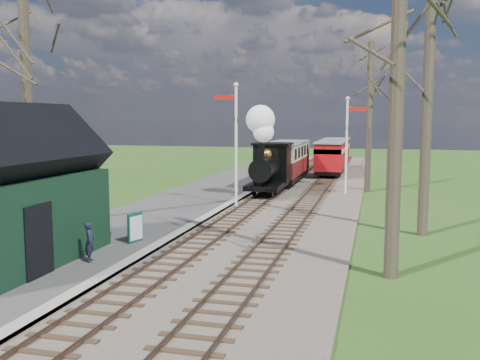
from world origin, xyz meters
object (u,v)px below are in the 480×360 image
object	(u,v)px
locomotive	(268,157)
red_carriage_a	(330,157)
semaphore_far	(348,138)
person	(90,242)
station_shed	(13,195)
sign_board	(135,228)
red_carriage_b	(336,153)
semaphore_near	(235,136)
bench	(98,232)
coach	(286,160)

from	to	relation	value
locomotive	red_carriage_a	bearing A→B (deg)	76.62
semaphore_far	person	size ratio (longest dim) A/B	4.70
station_shed	semaphore_far	size ratio (longest dim) A/B	1.10
sign_board	locomotive	bearing A→B (deg)	81.13
red_carriage_b	sign_board	bearing A→B (deg)	-98.95
semaphore_near	semaphore_far	world-z (taller)	semaphore_near
semaphore_near	red_carriage_a	size ratio (longest dim) A/B	1.21
semaphore_far	station_shed	bearing A→B (deg)	-115.72
red_carriage_a	bench	size ratio (longest dim) A/B	3.64
coach	person	xyz separation A→B (m)	(-2.27, -21.77, -0.86)
red_carriage_b	locomotive	bearing A→B (deg)	-99.00
red_carriage_a	person	size ratio (longest dim) A/B	4.24
sign_board	person	bearing A→B (deg)	-94.77
person	bench	bearing A→B (deg)	-0.69
semaphore_near	coach	world-z (taller)	semaphore_near
red_carriage_a	bench	world-z (taller)	red_carriage_a
semaphore_near	red_carriage_a	world-z (taller)	semaphore_near
station_shed	semaphore_near	xyz separation A→B (m)	(3.53, 12.00, 1.35)
semaphore_near	coach	xyz separation A→B (m)	(0.77, 10.50, -1.96)
red_carriage_b	sign_board	world-z (taller)	red_carriage_b
semaphore_near	bench	world-z (taller)	semaphore_near
semaphore_far	red_carriage_a	xyz separation A→B (m)	(-1.77, 9.41, -1.84)
bench	red_carriage_a	bearing A→B (deg)	76.47
semaphore_far	red_carriage_a	world-z (taller)	semaphore_far
sign_board	bench	xyz separation A→B (m)	(-1.22, -0.38, -0.15)
station_shed	semaphore_near	bearing A→B (deg)	73.62
coach	red_carriage_b	bearing A→B (deg)	75.98
station_shed	bench	size ratio (longest dim) A/B	4.45
locomotive	station_shed	bearing A→B (deg)	-104.62
bench	person	world-z (taller)	person
semaphore_near	person	size ratio (longest dim) A/B	5.11
locomotive	coach	bearing A→B (deg)	89.89
red_carriage_b	person	world-z (taller)	red_carriage_b
semaphore_near	locomotive	size ratio (longest dim) A/B	1.25
locomotive	sign_board	xyz separation A→B (m)	(-2.04, -13.04, -1.57)
semaphore_far	red_carriage_a	size ratio (longest dim) A/B	1.11
station_shed	coach	size ratio (longest dim) A/B	0.79
semaphore_far	red_carriage_b	distance (m)	15.13
locomotive	red_carriage_b	bearing A→B (deg)	81.00
semaphore_far	person	bearing A→B (deg)	-111.04
station_shed	person	distance (m)	2.60
semaphore_near	red_carriage_a	bearing A→B (deg)	77.67
locomotive	person	bearing A→B (deg)	-98.18
station_shed	semaphore_far	world-z (taller)	semaphore_far
red_carriage_a	bench	xyz separation A→B (m)	(-5.87, -24.41, -0.95)
locomotive	person	world-z (taller)	locomotive
locomotive	person	distance (m)	15.93
red_carriage_a	bench	distance (m)	25.12
red_carriage_b	bench	xyz separation A→B (m)	(-5.87, -29.91, -0.95)
coach	semaphore_far	bearing A→B (deg)	-45.83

